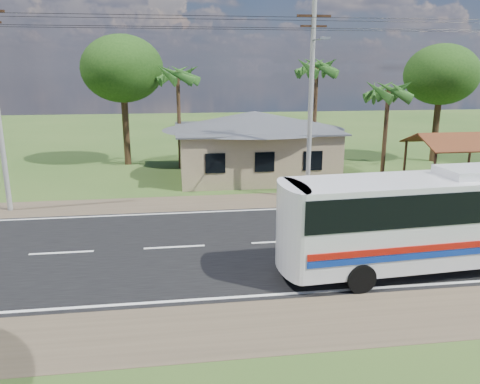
# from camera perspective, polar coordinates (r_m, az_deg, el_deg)

# --- Properties ---
(ground) EXTENTS (120.00, 120.00, 0.00)m
(ground) POSITION_cam_1_polar(r_m,az_deg,el_deg) (20.16, 4.96, -6.11)
(ground) COLOR #2D4D1B
(ground) RESTS_ON ground
(road) EXTENTS (120.00, 16.00, 0.03)m
(road) POSITION_cam_1_polar(r_m,az_deg,el_deg) (20.16, 4.96, -6.09)
(road) COLOR black
(road) RESTS_ON ground
(house) EXTENTS (12.40, 10.00, 5.00)m
(house) POSITION_cam_1_polar(r_m,az_deg,el_deg) (32.10, 1.70, 6.71)
(house) COLOR tan
(house) RESTS_ON ground
(waiting_shed) EXTENTS (5.20, 4.48, 3.35)m
(waiting_shed) POSITION_cam_1_polar(r_m,az_deg,el_deg) (32.23, 24.79, 5.54)
(waiting_shed) COLOR #351F13
(waiting_shed) RESTS_ON ground
(concrete_barrier) EXTENTS (7.00, 0.30, 0.90)m
(concrete_barrier) POSITION_cam_1_polar(r_m,az_deg,el_deg) (29.73, 25.62, 0.26)
(concrete_barrier) COLOR #9E9E99
(concrete_barrier) RESTS_ON ground
(utility_poles) EXTENTS (32.80, 2.22, 11.00)m
(utility_poles) POSITION_cam_1_polar(r_m,az_deg,el_deg) (25.81, 7.93, 11.56)
(utility_poles) COLOR #9E9E99
(utility_poles) RESTS_ON ground
(palm_near) EXTENTS (2.80, 2.80, 6.70)m
(palm_near) POSITION_cam_1_polar(r_m,az_deg,el_deg) (32.44, 17.65, 11.57)
(palm_near) COLOR #47301E
(palm_near) RESTS_ON ground
(palm_mid) EXTENTS (2.80, 2.80, 8.20)m
(palm_mid) POSITION_cam_1_polar(r_m,az_deg,el_deg) (35.36, 9.35, 14.63)
(palm_mid) COLOR #47301E
(palm_mid) RESTS_ON ground
(palm_far) EXTENTS (2.80, 2.80, 7.70)m
(palm_far) POSITION_cam_1_polar(r_m,az_deg,el_deg) (34.34, -7.62, 13.88)
(palm_far) COLOR #47301E
(palm_far) RESTS_ON ground
(tree_behind_house) EXTENTS (6.00, 6.00, 9.61)m
(tree_behind_house) POSITION_cam_1_polar(r_m,az_deg,el_deg) (36.52, -14.16, 14.32)
(tree_behind_house) COLOR #47301E
(tree_behind_house) RESTS_ON ground
(tree_behind_shed) EXTENTS (5.60, 5.60, 9.02)m
(tree_behind_shed) POSITION_cam_1_polar(r_m,az_deg,el_deg) (39.88, 23.33, 12.97)
(tree_behind_shed) COLOR #47301E
(tree_behind_shed) RESTS_ON ground
(coach_bus) EXTENTS (12.32, 3.39, 3.78)m
(coach_bus) POSITION_cam_1_polar(r_m,az_deg,el_deg) (18.57, 24.49, -2.25)
(coach_bus) COLOR silver
(coach_bus) RESTS_ON ground
(motorcycle) EXTENTS (1.97, 1.04, 0.98)m
(motorcycle) POSITION_cam_1_polar(r_m,az_deg,el_deg) (30.53, 20.84, 1.20)
(motorcycle) COLOR black
(motorcycle) RESTS_ON ground
(person) EXTENTS (0.67, 0.46, 1.78)m
(person) POSITION_cam_1_polar(r_m,az_deg,el_deg) (30.07, 22.45, 1.62)
(person) COLOR #19488E
(person) RESTS_ON ground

